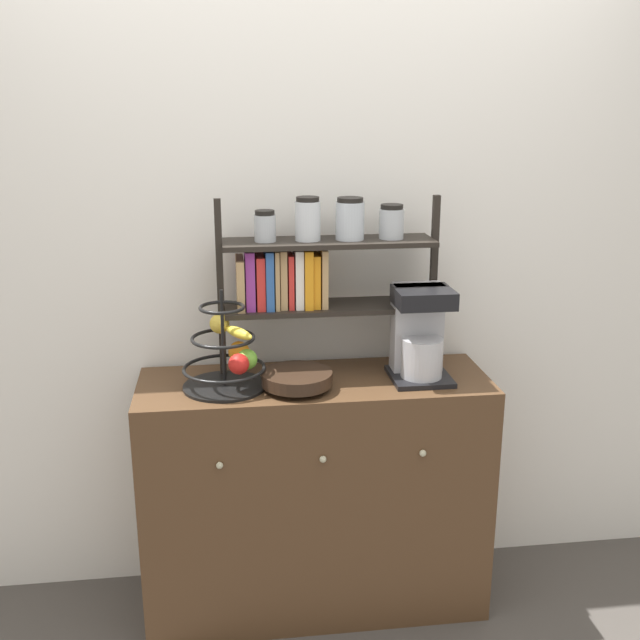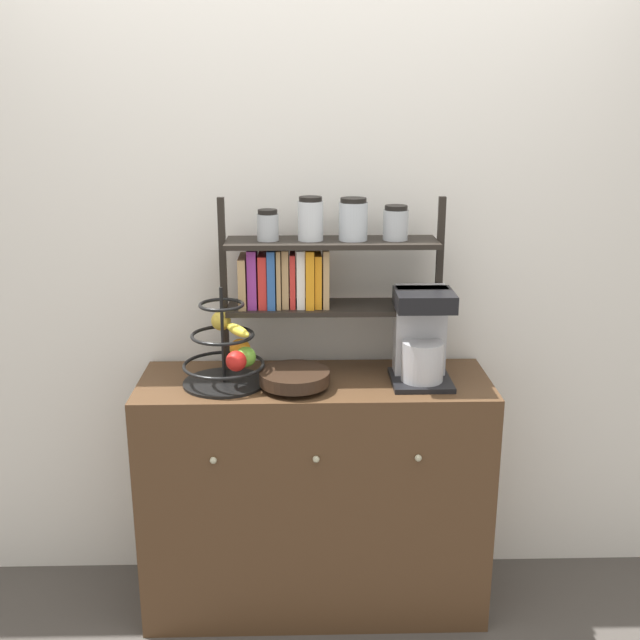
# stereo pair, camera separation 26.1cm
# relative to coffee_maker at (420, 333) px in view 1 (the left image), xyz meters

# --- Properties ---
(ground_plane) EXTENTS (12.00, 12.00, 0.00)m
(ground_plane) POSITION_rel_coffee_maker_xyz_m (-0.38, -0.20, -1.08)
(ground_plane) COLOR #47423D
(wall_back) EXTENTS (7.00, 0.05, 2.60)m
(wall_back) POSITION_rel_coffee_maker_xyz_m (-0.38, 0.27, 0.22)
(wall_back) COLOR silver
(wall_back) RESTS_ON ground_plane
(sideboard) EXTENTS (1.26, 0.45, 0.92)m
(sideboard) POSITION_rel_coffee_maker_xyz_m (-0.38, 0.01, -0.62)
(sideboard) COLOR #4C331E
(sideboard) RESTS_ON ground_plane
(coffee_maker) EXTENTS (0.21, 0.23, 0.34)m
(coffee_maker) POSITION_rel_coffee_maker_xyz_m (0.00, 0.00, 0.00)
(coffee_maker) COLOR black
(coffee_maker) RESTS_ON sideboard
(fruit_stand) EXTENTS (0.29, 0.29, 0.35)m
(fruit_stand) POSITION_rel_coffee_maker_xyz_m (-0.68, -0.01, -0.05)
(fruit_stand) COLOR black
(fruit_stand) RESTS_ON sideboard
(wooden_bowl) EXTENTS (0.25, 0.25, 0.06)m
(wooden_bowl) POSITION_rel_coffee_maker_xyz_m (-0.45, -0.07, -0.13)
(wooden_bowl) COLOR black
(wooden_bowl) RESTS_ON sideboard
(shelf_hutch) EXTENTS (0.80, 0.20, 0.65)m
(shelf_hutch) POSITION_rel_coffee_maker_xyz_m (-0.38, 0.11, 0.24)
(shelf_hutch) COLOR black
(shelf_hutch) RESTS_ON sideboard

